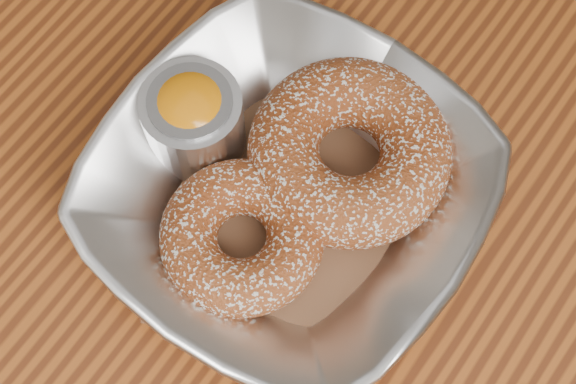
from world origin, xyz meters
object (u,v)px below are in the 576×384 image
Objects in this scene: serving_bowl at (288,195)px; ramekin at (193,118)px; donut_back at (350,151)px; donut_front at (242,237)px; table at (495,269)px.

ramekin reaches higher than serving_bowl.
serving_bowl is at bearing -3.08° from ramekin.
serving_bowl is at bearing -108.52° from donut_back.
donut_back reaches higher than donut_front.
donut_back is at bearing -159.17° from table.
serving_bowl is at bearing -145.82° from table.
table is 10.69× the size of donut_back.
ramekin is at bearing 176.92° from serving_bowl.
table is at bearing 34.18° from serving_bowl.
serving_bowl is 3.68× the size of ramekin.
donut_back is at bearing 24.16° from ramekin.
ramekin is (-0.07, 0.00, 0.01)m from serving_bowl.
table is 0.17m from donut_back.
table is 0.21m from donut_front.
table is 0.19m from serving_bowl.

